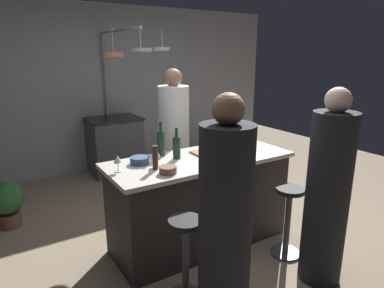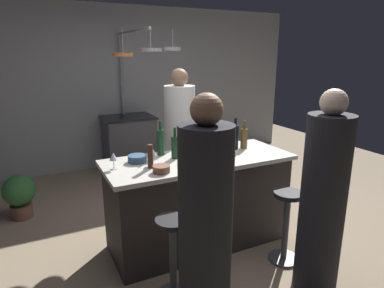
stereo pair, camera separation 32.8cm
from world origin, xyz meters
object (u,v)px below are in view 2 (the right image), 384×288
object	(u,v)px
cutting_board	(209,152)
mixing_bowl_blue	(137,159)
bar_stool_right	(286,223)
wine_glass_near_right_guest	(216,152)
potted_plant	(19,194)
stove_range	(129,143)
wine_glass_by_chef	(113,157)
guest_left	(205,230)
mixing_bowl_wooden	(161,169)
wine_bottle_green	(161,142)
bar_stool_left	(173,255)
pepper_mill	(150,156)
wine_bottle_red	(175,147)
wine_bottle_amber	(244,138)
wine_bottle_dark	(235,137)
chef	(180,146)
guest_right	(323,202)
wine_glass_near_left_guest	(153,153)

from	to	relation	value
cutting_board	mixing_bowl_blue	world-z (taller)	mixing_bowl_blue
cutting_board	bar_stool_right	bearing A→B (deg)	-59.56
bar_stool_right	wine_glass_near_right_guest	bearing A→B (deg)	140.01
potted_plant	mixing_bowl_blue	size ratio (longest dim) A/B	3.06
stove_range	wine_glass_by_chef	bearing A→B (deg)	-108.40
guest_left	cutting_board	bearing A→B (deg)	60.04
guest_left	mixing_bowl_wooden	distance (m)	0.80
stove_range	wine_bottle_green	world-z (taller)	wine_bottle_green
bar_stool_left	cutting_board	xyz separation A→B (m)	(0.70, 0.71, 0.53)
bar_stool_left	pepper_mill	xyz separation A→B (m)	(0.03, 0.55, 0.63)
wine_bottle_red	mixing_bowl_wooden	size ratio (longest dim) A/B	2.02
wine_bottle_amber	wine_bottle_dark	size ratio (longest dim) A/B	0.90
wine_bottle_red	wine_glass_near_right_guest	distance (m)	0.40
wine_bottle_green	wine_bottle_red	distance (m)	0.18
wine_glass_near_right_guest	wine_glass_by_chef	size ratio (longest dim) A/B	1.00
chef	wine_bottle_dark	xyz separation A→B (m)	(0.30, -0.72, 0.24)
chef	wine_bottle_red	xyz separation A→B (m)	(-0.38, -0.73, 0.23)
cutting_board	wine_glass_by_chef	world-z (taller)	wine_glass_by_chef
guest_right	cutting_board	world-z (taller)	guest_right
wine_glass_near_left_guest	chef	bearing A→B (deg)	52.45
guest_right	mixing_bowl_wooden	distance (m)	1.30
stove_range	wine_glass_by_chef	xyz separation A→B (m)	(-0.80, -2.41, 0.56)
stove_range	wine_bottle_amber	world-z (taller)	wine_bottle_amber
wine_bottle_dark	wine_glass_near_right_guest	bearing A→B (deg)	-142.94
cutting_board	mixing_bowl_wooden	world-z (taller)	mixing_bowl_wooden
potted_plant	wine_glass_near_left_guest	world-z (taller)	wine_glass_near_left_guest
bar_stool_left	wine_bottle_red	bearing A→B (deg)	64.75
stove_range	wine_bottle_red	size ratio (longest dim) A/B	3.02
wine_bottle_green	chef	bearing A→B (deg)	51.22
mixing_bowl_wooden	chef	bearing A→B (deg)	58.50
wine_bottle_dark	pepper_mill	bearing A→B (deg)	-169.79
potted_plant	wine_glass_near_right_guest	bearing A→B (deg)	-43.33
bar_stool_left	guest_left	world-z (taller)	guest_left
bar_stool_left	guest_right	world-z (taller)	guest_right
guest_right	pepper_mill	xyz separation A→B (m)	(-1.06, 0.94, 0.25)
pepper_mill	wine_glass_near_right_guest	world-z (taller)	pepper_mill
bar_stool_left	wine_bottle_red	size ratio (longest dim) A/B	2.31
pepper_mill	wine_glass_near_right_guest	distance (m)	0.59
bar_stool_right	wine_glass_by_chef	world-z (taller)	wine_glass_by_chef
pepper_mill	wine_bottle_red	world-z (taller)	wine_bottle_red
stove_range	wine_glass_near_right_guest	xyz separation A→B (m)	(0.07, -2.65, 0.56)
wine_bottle_amber	guest_right	bearing A→B (deg)	-91.20
bar_stool_right	wine_bottle_green	bearing A→B (deg)	134.51
wine_bottle_red	pepper_mill	bearing A→B (deg)	-151.46
pepper_mill	wine_glass_near_left_guest	world-z (taller)	pepper_mill
guest_left	bar_stool_right	distance (m)	1.18
wine_bottle_amber	wine_bottle_red	size ratio (longest dim) A/B	0.98
pepper_mill	mixing_bowl_wooden	distance (m)	0.17
cutting_board	wine_bottle_green	distance (m)	0.49
potted_plant	wine_bottle_red	bearing A→B (deg)	-42.55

